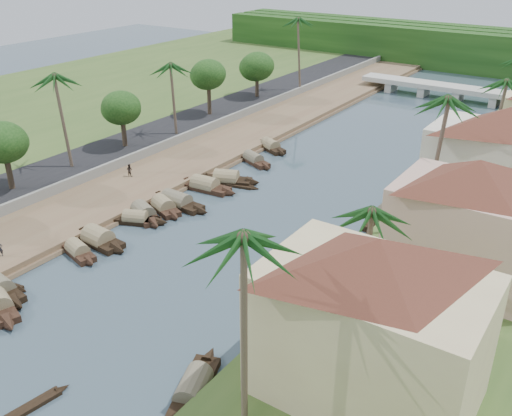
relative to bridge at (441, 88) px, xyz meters
The scene contains 39 objects.
ground 72.02m from the bridge, 90.00° to the right, with size 220.00×220.00×0.00m, color #3A4D58.
left_bank 54.42m from the bridge, 107.10° to the right, with size 10.00×180.00×0.80m, color brown.
right_bank 55.37m from the bridge, 69.93° to the right, with size 16.00×180.00×1.20m, color #375321.
road 57.49m from the bridge, 115.23° to the right, with size 8.00×180.00×1.40m, color black.
retaining_wall 55.79m from the bridge, 111.23° to the right, with size 0.40×180.00×1.10m, color slate.
treeline 28.09m from the bridge, 90.00° to the left, with size 120.00×14.00×8.00m.
bridge is the anchor object (origin of this frame).
building_near 76.54m from the bridge, 75.61° to the right, with size 14.85×14.85×10.20m.
building_mid 61.51m from the bridge, 70.98° to the right, with size 14.11×14.11×9.70m.
building_far 48.15m from the bridge, 66.65° to the right, with size 15.59×15.59×10.20m.
sampan_4 72.05m from the bridge, 97.37° to the right, with size 6.22×2.87×1.80m.
sampan_5 69.64m from the bridge, 97.72° to the right, with size 7.50×2.38×2.35m.
sampan_6 63.52m from the bridge, 98.84° to the right, with size 7.14×4.21×2.13m.
sampan_7 64.81m from the bridge, 98.41° to the right, with size 6.70×3.92×1.84m.
sampan_8 61.18m from the bridge, 98.62° to the right, with size 6.72×3.93×2.07m.
sampan_9 59.49m from the bridge, 98.55° to the right, with size 8.85×2.16×2.22m.
sampan_10 54.69m from the bridge, 99.48° to the right, with size 8.37×2.42×2.27m.
sampan_11 51.76m from the bridge, 99.09° to the right, with size 8.04×4.64×2.28m.
sampan_12 45.03m from the bridge, 101.86° to the right, with size 7.51×4.13×1.85m.
sampan_13 40.15m from the bridge, 104.59° to the right, with size 7.09×4.31×1.99m.
sampan_14 79.47m from the bridge, 82.75° to the right, with size 4.31×8.29×2.03m.
sampan_15 66.60m from the bridge, 81.76° to the right, with size 4.31×6.92×1.92m.
sampan_16 51.36m from the bridge, 78.48° to the right, with size 1.99×8.39×2.05m.
canoe_0 85.26m from the bridge, 88.16° to the right, with size 1.51×5.35×0.70m.
canoe_1 78.67m from the bridge, 97.38° to the right, with size 4.47×1.37×0.71m.
canoe_2 51.86m from the bridge, 97.65° to the right, with size 6.17×2.27×0.89m.
palm_0 82.59m from the bridge, 79.44° to the right, with size 3.20×3.20×13.60m.
palm_1 70.22m from the bridge, 76.74° to the right, with size 3.20×3.20×10.12m.
palm_2 55.25m from the bridge, 73.89° to the right, with size 3.20×3.20×13.75m.
palm_3 38.40m from the bridge, 64.54° to the right, with size 3.20×3.20×11.80m.
palm_5 65.17m from the bridge, 111.87° to the right, with size 3.20×3.20×11.94m.
palm_6 49.78m from the bridge, 116.66° to the right, with size 3.20×3.20×10.71m.
palm_8 26.92m from the bridge, 146.70° to the right, with size 3.20×3.20×13.27m.
tree_2 71.78m from the bridge, 109.58° to the right, with size 5.01×5.01×7.11m.
tree_3 56.75m from the bridge, 115.10° to the right, with size 4.83×4.83×6.87m.
tree_4 41.95m from the bridge, 125.24° to the right, with size 5.02×5.02×7.92m.
tree_5 32.42m from the bridge, 138.37° to the right, with size 5.39×5.39×7.06m.
person_near 77.26m from the bridge, 99.95° to the right, with size 0.52×0.34×1.43m, color black.
person_far 59.67m from the bridge, 106.82° to the right, with size 0.70×0.55×1.45m, color #2E2620.
Camera 1 is at (28.06, -26.71, 25.33)m, focal length 40.00 mm.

